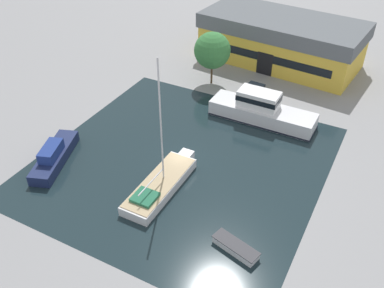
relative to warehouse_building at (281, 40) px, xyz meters
name	(u,v)px	position (x,y,z in m)	size (l,w,h in m)	color
ground_plane	(182,162)	(-1.05, -28.84, -3.48)	(440.00, 440.00, 0.00)	gray
water_canal	(182,162)	(-1.05, -28.84, -3.48)	(28.78, 29.23, 0.01)	#19282D
warehouse_building	(281,40)	(0.00, 0.00, 0.00)	(24.48, 13.14, 6.88)	gold
quay_tree_near_building	(212,50)	(-6.12, -11.22, 1.42)	(4.96, 4.96, 7.39)	brown
parked_car	(256,91)	(0.77, -11.80, -2.64)	(4.24, 2.07, 1.69)	silver
sailboat_moored	(161,184)	(-0.89, -33.53, -2.86)	(3.08, 10.91, 13.89)	silver
motor_cruiser	(261,110)	(3.41, -17.10, -2.09)	(12.97, 3.71, 3.83)	silver
small_dinghy	(236,247)	(8.71, -37.22, -3.11)	(4.46, 2.40, 0.71)	silver
cabin_boat	(54,156)	(-13.14, -35.18, -2.64)	(5.00, 8.75, 2.32)	#19234C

